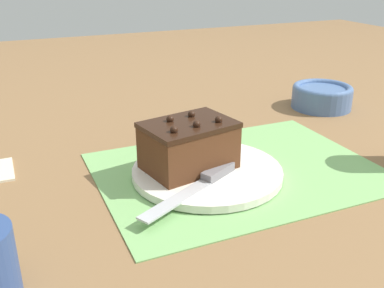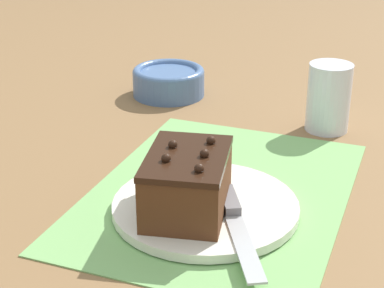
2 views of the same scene
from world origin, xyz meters
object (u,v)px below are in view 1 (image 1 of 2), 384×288
at_px(cake_plate, 208,172).
at_px(small_bowl, 322,96).
at_px(chocolate_cake, 189,145).
at_px(serving_knife, 205,181).

bearing_deg(cake_plate, small_bowl, -151.00).
height_order(cake_plate, chocolate_cake, chocolate_cake).
distance_m(cake_plate, small_bowl, 0.46).
bearing_deg(small_bowl, cake_plate, 29.00).
xyz_separation_m(cake_plate, small_bowl, (-0.40, -0.22, 0.02)).
distance_m(cake_plate, chocolate_cake, 0.05).
bearing_deg(chocolate_cake, small_bowl, -154.32).
distance_m(chocolate_cake, serving_knife, 0.07).
bearing_deg(small_bowl, serving_knife, 32.03).
height_order(serving_knife, small_bowl, small_bowl).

